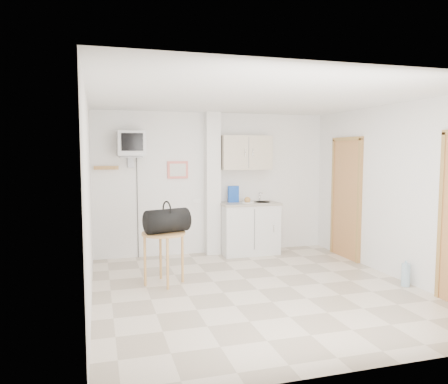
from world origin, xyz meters
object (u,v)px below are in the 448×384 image
object	(u,v)px
duffel_bag	(167,221)
water_bottle	(406,275)
round_table	(164,240)
crt_television	(131,144)

from	to	relation	value
duffel_bag	water_bottle	size ratio (longest dim) A/B	1.89
round_table	water_bottle	world-z (taller)	round_table
round_table	water_bottle	xyz separation A→B (m)	(3.13, -1.01, -0.46)
duffel_bag	water_bottle	world-z (taller)	duffel_bag
round_table	duffel_bag	bearing A→B (deg)	-25.67
crt_television	duffel_bag	world-z (taller)	crt_television
round_table	duffel_bag	size ratio (longest dim) A/B	1.10
round_table	duffel_bag	distance (m)	0.27
crt_television	round_table	world-z (taller)	crt_television
water_bottle	duffel_bag	bearing A→B (deg)	162.16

